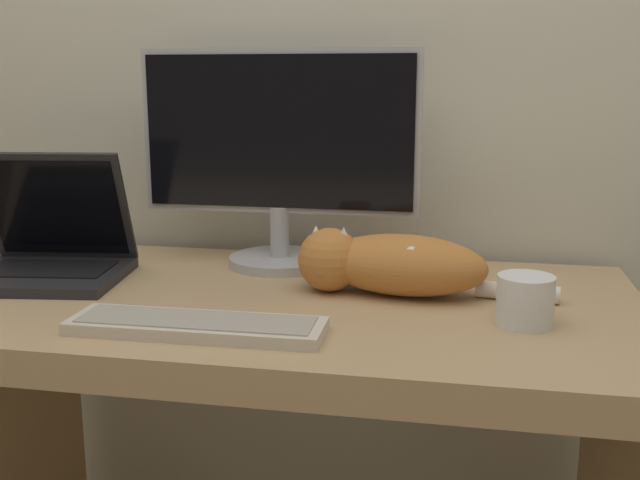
{
  "coord_description": "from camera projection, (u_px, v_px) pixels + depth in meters",
  "views": [
    {
      "loc": [
        0.33,
        -0.93,
        1.14
      ],
      "look_at": [
        0.08,
        0.31,
        0.86
      ],
      "focal_mm": 42.0,
      "sensor_mm": 36.0,
      "label": 1
    }
  ],
  "objects": [
    {
      "name": "desk",
      "position": [
        280.0,
        381.0,
        1.41
      ],
      "size": [
        1.31,
        0.7,
        0.74
      ],
      "color": "tan",
      "rests_on": "ground_plane"
    },
    {
      "name": "coffee_mug",
      "position": [
        525.0,
        301.0,
        1.2
      ],
      "size": [
        0.09,
        0.09,
        0.08
      ],
      "color": "white",
      "rests_on": "desk"
    },
    {
      "name": "monitor",
      "position": [
        279.0,
        153.0,
        1.55
      ],
      "size": [
        0.59,
        0.22,
        0.45
      ],
      "color": "#B2B2B7",
      "rests_on": "desk"
    },
    {
      "name": "cat",
      "position": [
        389.0,
        263.0,
        1.38
      ],
      "size": [
        0.48,
        0.18,
        0.12
      ],
      "rotation": [
        0.0,
        0.0,
        -0.13
      ],
      "color": "#C67A38",
      "rests_on": "desk"
    },
    {
      "name": "laptop",
      "position": [
        49.0,
        254.0,
        1.49
      ],
      "size": [
        0.33,
        0.29,
        0.25
      ],
      "rotation": [
        0.0,
        0.0,
        0.13
      ],
      "color": "#232326",
      "rests_on": "desk"
    },
    {
      "name": "wall_back",
      "position": [
        322.0,
        2.0,
        1.65
      ],
      "size": [
        6.4,
        0.06,
        2.6
      ],
      "color": "beige",
      "rests_on": "ground_plane"
    },
    {
      "name": "small_toy",
      "position": [
        444.0,
        263.0,
        1.52
      ],
      "size": [
        0.05,
        0.05,
        0.05
      ],
      "color": "#2D6BB7",
      "rests_on": "desk"
    },
    {
      "name": "external_keyboard",
      "position": [
        197.0,
        326.0,
        1.18
      ],
      "size": [
        0.41,
        0.12,
        0.02
      ],
      "rotation": [
        0.0,
        0.0,
        0.01
      ],
      "color": "beige",
      "rests_on": "desk"
    }
  ]
}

